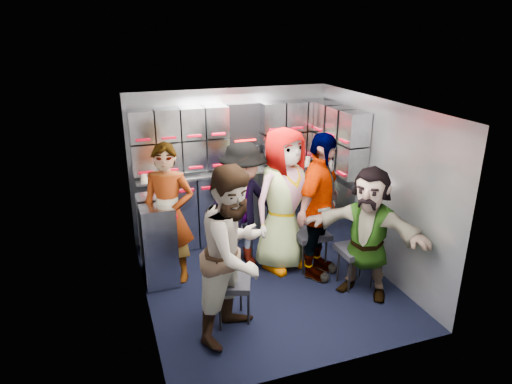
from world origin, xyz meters
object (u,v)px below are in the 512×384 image
object	(u,v)px
jump_seat_near_left	(230,285)
attendant_standing	(169,215)
attendant_arc_d	(319,207)
jump_seat_near_right	(357,252)
jump_seat_mid_left	(239,232)
jump_seat_mid_right	(311,236)
jump_seat_center	(277,231)
attendant_arc_b	(243,206)
attendant_arc_a	(235,253)
attendant_arc_c	(283,200)
attendant_arc_e	(368,233)

from	to	relation	value
jump_seat_near_left	attendant_standing	world-z (taller)	attendant_standing
attendant_arc_d	jump_seat_near_right	bearing A→B (deg)	-89.22
jump_seat_mid_left	jump_seat_mid_right	distance (m)	0.93
jump_seat_center	attendant_arc_b	bearing A→B (deg)	179.54
attendant_arc_a	attendant_arc_c	xyz separation A→B (m)	(0.94, 1.07, 0.03)
jump_seat_center	attendant_arc_b	xyz separation A→B (m)	(-0.45, 0.00, 0.40)
jump_seat_mid_right	attendant_arc_b	xyz separation A→B (m)	(-0.77, 0.34, 0.37)
jump_seat_near_left	jump_seat_near_right	world-z (taller)	jump_seat_near_right
jump_seat_mid_left	attendant_standing	world-z (taller)	attendant_standing
jump_seat_mid_left	attendant_standing	xyz separation A→B (m)	(-0.91, -0.22, 0.46)
attendant_arc_c	attendant_arc_d	distance (m)	0.46
jump_seat_near_left	jump_seat_mid_left	xyz separation A→B (m)	(0.48, 1.25, -0.05)
jump_seat_mid_left	attendant_arc_c	xyz separation A→B (m)	(0.45, -0.36, 0.52)
jump_seat_near_left	jump_seat_center	world-z (taller)	jump_seat_near_left
attendant_standing	attendant_arc_e	bearing A→B (deg)	-2.38
attendant_standing	attendant_arc_d	world-z (taller)	attendant_arc_d
attendant_standing	attendant_arc_a	world-z (taller)	attendant_arc_a
attendant_arc_b	jump_seat_mid_right	bearing A→B (deg)	-33.86
attendant_arc_a	attendant_arc_c	size ratio (longest dim) A/B	0.97
attendant_arc_d	attendant_arc_a	bearing A→B (deg)	168.90
jump_seat_near_right	attendant_arc_b	world-z (taller)	attendant_arc_b
jump_seat_center	jump_seat_near_right	bearing A→B (deg)	-54.11
jump_seat_mid_right	attendant_arc_a	distance (m)	1.60
jump_seat_near_right	attendant_arc_c	xyz separation A→B (m)	(-0.64, 0.70, 0.46)
jump_seat_center	attendant_arc_d	xyz separation A→B (m)	(0.31, -0.52, 0.48)
attendant_arc_c	attendant_arc_d	xyz separation A→B (m)	(0.31, -0.34, -0.01)
attendant_standing	attendant_arc_a	xyz separation A→B (m)	(0.43, -1.21, 0.03)
jump_seat_near_left	attendant_arc_e	bearing A→B (deg)	0.30
jump_seat_near_left	attendant_arc_b	bearing A→B (deg)	65.83
jump_seat_center	attendant_arc_e	bearing A→B (deg)	-59.01
jump_seat_mid_right	attendant_arc_c	distance (m)	0.58
attendant_arc_b	attendant_arc_e	distance (m)	1.52
jump_seat_mid_left	jump_seat_center	bearing A→B (deg)	-21.99
attendant_standing	attendant_arc_b	distance (m)	0.91
jump_seat_near_left	attendant_arc_d	size ratio (longest dim) A/B	0.29
jump_seat_near_right	jump_seat_near_left	bearing A→B (deg)	-173.17
jump_seat_near_left	attendant_arc_c	world-z (taller)	attendant_arc_c
attendant_arc_b	attendant_arc_e	bearing A→B (deg)	-53.96
jump_seat_near_right	attendant_arc_b	xyz separation A→B (m)	(-1.09, 0.88, 0.37)
jump_seat_near_left	attendant_standing	bearing A→B (deg)	112.70
attendant_standing	attendant_arc_c	size ratio (longest dim) A/B	0.94
jump_seat_mid_left	attendant_standing	bearing A→B (deg)	-166.65
jump_seat_near_left	jump_seat_center	xyz separation A→B (m)	(0.94, 1.07, -0.02)
attendant_arc_d	attendant_arc_e	size ratio (longest dim) A/B	1.18
jump_seat_near_right	attendant_arc_e	size ratio (longest dim) A/B	0.32
jump_seat_mid_left	attendant_arc_e	xyz separation A→B (m)	(1.09, -1.24, 0.38)
jump_seat_near_left	attendant_arc_d	distance (m)	1.44
jump_seat_mid_right	attendant_arc_b	bearing A→B (deg)	155.85
jump_seat_near_right	jump_seat_mid_left	bearing A→B (deg)	135.75
attendant_arc_a	attendant_arc_d	bearing A→B (deg)	-10.69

